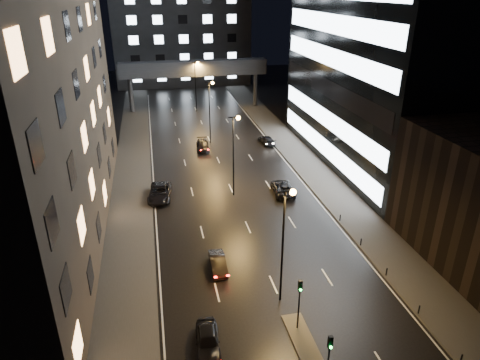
{
  "coord_description": "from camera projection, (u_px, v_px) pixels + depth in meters",
  "views": [
    {
      "loc": [
        -9.1,
        -18.97,
        23.79
      ],
      "look_at": [
        -0.11,
        23.64,
        4.0
      ],
      "focal_mm": 32.0,
      "sensor_mm": 36.0,
      "label": 1
    }
  ],
  "objects": [
    {
      "name": "building_far",
      "position": [
        181.0,
        34.0,
        110.58
      ],
      "size": [
        34.0,
        14.0,
        25.0
      ],
      "primitive_type": "cube",
      "color": "#333335",
      "rests_on": "ground"
    },
    {
      "name": "streetlight_mid_b",
      "position": [
        210.0,
        104.0,
        68.55
      ],
      "size": [
        1.45,
        0.5,
        10.15
      ],
      "color": "black",
      "rests_on": "ground"
    },
    {
      "name": "traffic_signal_near",
      "position": [
        299.0,
        297.0,
        31.23
      ],
      "size": [
        0.28,
        0.34,
        4.4
      ],
      "color": "black",
      "rests_on": "median_island"
    },
    {
      "name": "median_island",
      "position": [
        309.0,
        353.0,
        30.26
      ],
      "size": [
        1.6,
        8.0,
        0.15
      ],
      "primitive_type": "cube",
      "color": "#383533",
      "rests_on": "ground"
    },
    {
      "name": "sidewalk_left",
      "position": [
        132.0,
        180.0,
        57.25
      ],
      "size": [
        5.0,
        110.0,
        0.15
      ],
      "primitive_type": "cube",
      "color": "#383533",
      "rests_on": "ground"
    },
    {
      "name": "car_away_d",
      "position": [
        203.0,
        145.0,
        67.9
      ],
      "size": [
        2.3,
        4.98,
        1.41
      ],
      "primitive_type": "imported",
      "rotation": [
        0.0,
        0.0,
        -0.07
      ],
      "color": "black",
      "rests_on": "ground"
    },
    {
      "name": "streetlight_far",
      "position": [
        196.0,
        80.0,
        86.37
      ],
      "size": [
        1.45,
        0.5,
        10.15
      ],
      "color": "black",
      "rests_on": "ground"
    },
    {
      "name": "car_toward_b",
      "position": [
        267.0,
        140.0,
        70.49
      ],
      "size": [
        2.28,
        4.59,
        1.28
      ],
      "primitive_type": "imported",
      "rotation": [
        0.0,
        0.0,
        3.25
      ],
      "color": "black",
      "rests_on": "ground"
    },
    {
      "name": "bollard_row",
      "position": [
        402.0,
        290.0,
        35.97
      ],
      "size": [
        0.12,
        25.12,
        0.9
      ],
      "color": "black",
      "rests_on": "ground"
    },
    {
      "name": "ground",
      "position": [
        218.0,
        160.0,
        64.08
      ],
      "size": [
        160.0,
        160.0,
        0.0
      ],
      "primitive_type": "plane",
      "color": "black",
      "rests_on": "ground"
    },
    {
      "name": "car_away_a",
      "position": [
        208.0,
        340.0,
        30.57
      ],
      "size": [
        1.96,
        4.27,
        1.42
      ],
      "primitive_type": "imported",
      "rotation": [
        0.0,
        0.0,
        -0.07
      ],
      "color": "black",
      "rests_on": "ground"
    },
    {
      "name": "car_toward_a",
      "position": [
        283.0,
        188.0,
        53.63
      ],
      "size": [
        2.84,
        5.39,
        1.45
      ],
      "primitive_type": "imported",
      "rotation": [
        0.0,
        0.0,
        3.06
      ],
      "color": "black",
      "rests_on": "ground"
    },
    {
      "name": "sidewalk_right",
      "position": [
        309.0,
        166.0,
        61.95
      ],
      "size": [
        5.0,
        110.0,
        0.15
      ],
      "primitive_type": "cube",
      "color": "#383533",
      "rests_on": "ground"
    },
    {
      "name": "traffic_signal_far",
      "position": [
        329.0,
        355.0,
        26.33
      ],
      "size": [
        0.28,
        0.34,
        4.4
      ],
      "color": "black",
      "rests_on": "median_island"
    },
    {
      "name": "car_away_b",
      "position": [
        218.0,
        263.0,
        39.16
      ],
      "size": [
        1.43,
        3.94,
        1.29
      ],
      "primitive_type": "imported",
      "rotation": [
        0.0,
        0.0,
        -0.02
      ],
      "color": "black",
      "rests_on": "ground"
    },
    {
      "name": "streetlight_mid_a",
      "position": [
        235.0,
        146.0,
        50.73
      ],
      "size": [
        1.45,
        0.5,
        10.15
      ],
      "color": "black",
      "rests_on": "ground"
    },
    {
      "name": "car_away_c",
      "position": [
        160.0,
        193.0,
        52.22
      ],
      "size": [
        3.3,
        5.95,
        1.57
      ],
      "primitive_type": "imported",
      "rotation": [
        0.0,
        0.0,
        -0.13
      ],
      "color": "black",
      "rests_on": "ground"
    },
    {
      "name": "streetlight_near",
      "position": [
        285.0,
        232.0,
        32.92
      ],
      "size": [
        1.45,
        0.5,
        10.15
      ],
      "color": "black",
      "rests_on": "ground"
    },
    {
      "name": "skybridge",
      "position": [
        194.0,
        69.0,
        87.36
      ],
      "size": [
        30.0,
        3.0,
        10.0
      ],
      "color": "#333335",
      "rests_on": "ground"
    }
  ]
}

